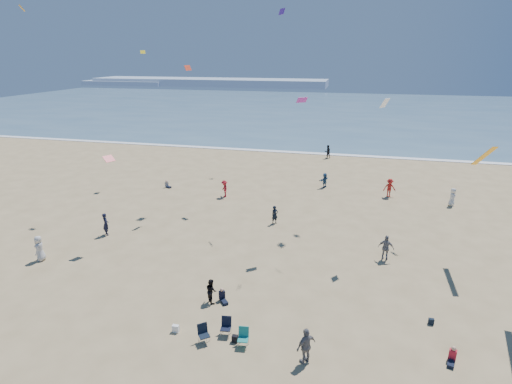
# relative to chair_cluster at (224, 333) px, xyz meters

# --- Properties ---
(ground) EXTENTS (220.00, 220.00, 0.00)m
(ground) POSITION_rel_chair_cluster_xyz_m (-1.57, -2.87, -0.50)
(ground) COLOR tan
(ground) RESTS_ON ground
(ocean) EXTENTS (220.00, 100.00, 0.06)m
(ocean) POSITION_rel_chair_cluster_xyz_m (-1.57, 92.13, -0.47)
(ocean) COLOR #476B84
(ocean) RESTS_ON ground
(surf_line) EXTENTS (220.00, 1.20, 0.08)m
(surf_line) POSITION_rel_chair_cluster_xyz_m (-1.57, 42.13, -0.46)
(surf_line) COLOR white
(surf_line) RESTS_ON ground
(headland_far) EXTENTS (110.00, 20.00, 3.20)m
(headland_far) POSITION_rel_chair_cluster_xyz_m (-61.57, 167.13, 1.10)
(headland_far) COLOR #7A8EA8
(headland_far) RESTS_ON ground
(headland_near) EXTENTS (40.00, 14.00, 2.00)m
(headland_near) POSITION_rel_chair_cluster_xyz_m (-101.57, 162.13, 0.50)
(headland_near) COLOR #7A8EA8
(headland_near) RESTS_ON ground
(standing_flyers) EXTENTS (33.36, 51.89, 1.93)m
(standing_flyers) POSITION_rel_chair_cluster_xyz_m (3.34, 14.90, 0.39)
(standing_flyers) COLOR maroon
(standing_flyers) RESTS_ON ground
(seated_group) EXTENTS (25.83, 33.77, 0.84)m
(seated_group) POSITION_rel_chair_cluster_xyz_m (0.95, 2.26, -0.08)
(seated_group) COLOR silver
(seated_group) RESTS_ON ground
(chair_cluster) EXTENTS (2.76, 1.55, 1.00)m
(chair_cluster) POSITION_rel_chair_cluster_xyz_m (0.00, 0.00, 0.00)
(chair_cluster) COLOR black
(chair_cluster) RESTS_ON ground
(white_tote) EXTENTS (0.35, 0.20, 0.40)m
(white_tote) POSITION_rel_chair_cluster_xyz_m (-2.74, 0.12, -0.30)
(white_tote) COLOR white
(white_tote) RESTS_ON ground
(black_backpack) EXTENTS (0.30, 0.22, 0.38)m
(black_backpack) POSITION_rel_chair_cluster_xyz_m (0.53, 0.10, -0.31)
(black_backpack) COLOR black
(black_backpack) RESTS_ON ground
(navy_bag) EXTENTS (0.28, 0.18, 0.34)m
(navy_bag) POSITION_rel_chair_cluster_xyz_m (10.53, 3.98, -0.33)
(navy_bag) COLOR black
(navy_bag) RESTS_ON ground
(kites_aloft) EXTENTS (46.91, 47.39, 27.82)m
(kites_aloft) POSITION_rel_chair_cluster_xyz_m (7.10, 10.34, 13.36)
(kites_aloft) COLOR #158FC3
(kites_aloft) RESTS_ON ground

